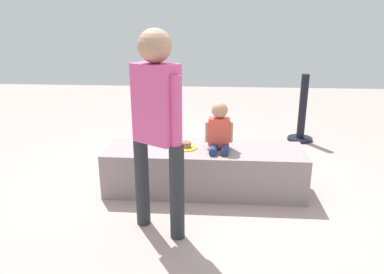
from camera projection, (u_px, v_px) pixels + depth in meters
ground_plane at (204, 190)px, 3.91m from camera, size 12.00×12.00×0.00m
concrete_ledge at (204, 170)px, 3.84m from camera, size 2.02×0.60×0.46m
child_seated at (219, 129)px, 3.69m from camera, size 0.28×0.32×0.48m
adult_standing at (157, 117)px, 2.87m from camera, size 0.44×0.35×1.66m
cake_plate at (186, 146)px, 3.78m from camera, size 0.22×0.22×0.07m
gift_bag at (199, 152)px, 4.56m from camera, size 0.24×0.09×0.33m
railing_post at (302, 117)px, 5.36m from camera, size 0.36×0.36×0.97m
water_bottle_near_gift at (234, 153)px, 4.69m from camera, size 0.06×0.06×0.20m
cake_box_white at (212, 149)px, 4.95m from camera, size 0.27×0.31×0.10m
handbag_black_leather at (171, 149)px, 4.81m from camera, size 0.32×0.14×0.31m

